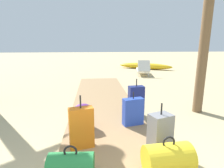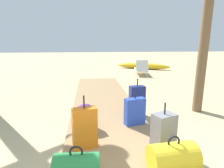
% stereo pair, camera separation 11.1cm
% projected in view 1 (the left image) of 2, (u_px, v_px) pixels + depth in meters
% --- Properties ---
extents(ground_plane, '(60.00, 60.00, 0.00)m').
position_uv_depth(ground_plane, '(106.00, 118.00, 4.32)').
color(ground_plane, tan).
extents(boardwalk, '(1.61, 7.50, 0.08)m').
position_uv_depth(boardwalk, '(104.00, 106.00, 5.04)').
color(boardwalk, '#9E7A51').
rests_on(boardwalk, ground).
extents(backpack_purple, '(0.36, 0.27, 0.48)m').
position_uv_depth(backpack_purple, '(83.00, 115.00, 3.60)').
color(backpack_purple, '#6B2D84').
rests_on(backpack_purple, boardwalk).
extents(suitcase_blue, '(0.43, 0.26, 0.67)m').
position_uv_depth(suitcase_blue, '(133.00, 112.00, 3.76)').
color(suitcase_blue, '#2847B7').
rests_on(suitcase_blue, boardwalk).
extents(duffel_bag_green, '(0.56, 0.37, 0.44)m').
position_uv_depth(duffel_bag_green, '(71.00, 166.00, 2.25)').
color(duffel_bag_green, '#237538').
rests_on(duffel_bag_green, boardwalk).
extents(suitcase_orange, '(0.40, 0.25, 0.84)m').
position_uv_depth(suitcase_orange, '(81.00, 128.00, 2.92)').
color(suitcase_orange, orange).
rests_on(suitcase_orange, boardwalk).
extents(suitcase_grey, '(0.39, 0.33, 0.75)m').
position_uv_depth(suitcase_grey, '(160.00, 132.00, 2.86)').
color(suitcase_grey, slate).
rests_on(suitcase_grey, boardwalk).
extents(duffel_bag_yellow, '(0.62, 0.43, 0.50)m').
position_uv_depth(duffel_bag_yellow, '(168.00, 158.00, 2.36)').
color(duffel_bag_yellow, gold).
rests_on(duffel_bag_yellow, boardwalk).
extents(suitcase_navy, '(0.37, 0.24, 0.81)m').
position_uv_depth(suitcase_navy, '(136.00, 100.00, 4.36)').
color(suitcase_navy, navy).
rests_on(suitcase_navy, boardwalk).
extents(lounge_chair, '(0.84, 1.59, 0.81)m').
position_uv_depth(lounge_chair, '(143.00, 69.00, 9.91)').
color(lounge_chair, white).
rests_on(lounge_chair, ground).
extents(kayak, '(3.31, 2.27, 0.39)m').
position_uv_depth(kayak, '(145.00, 66.00, 12.32)').
color(kayak, gold).
rests_on(kayak, ground).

